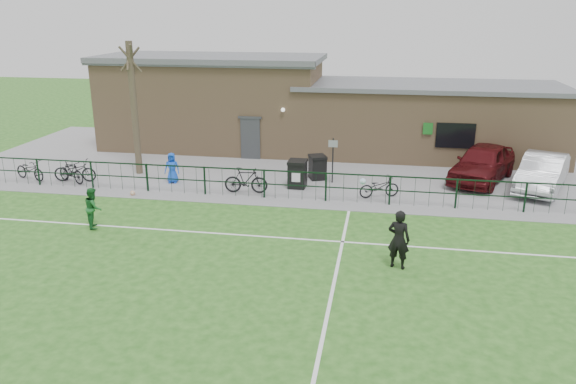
% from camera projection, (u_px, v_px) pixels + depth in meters
% --- Properties ---
extents(ground, '(90.00, 90.00, 0.00)m').
position_uv_depth(ground, '(256.00, 295.00, 15.05)').
color(ground, '#245719').
rests_on(ground, ground).
extents(paving_strip, '(34.00, 13.00, 0.02)m').
position_uv_depth(paving_strip, '(318.00, 164.00, 27.70)').
color(paving_strip, gray).
rests_on(paving_strip, ground).
extents(pitch_line_touch, '(28.00, 0.10, 0.01)m').
position_uv_depth(pitch_line_touch, '(300.00, 201.00, 22.36)').
color(pitch_line_touch, white).
rests_on(pitch_line_touch, ground).
extents(pitch_line_mid, '(28.00, 0.10, 0.01)m').
position_uv_depth(pitch_line_mid, '(283.00, 238.00, 18.80)').
color(pitch_line_mid, white).
rests_on(pitch_line_mid, ground).
extents(pitch_line_perp, '(0.10, 16.00, 0.01)m').
position_uv_depth(pitch_line_perp, '(330.00, 301.00, 14.73)').
color(pitch_line_perp, white).
rests_on(pitch_line_perp, ground).
extents(perimeter_fence, '(28.00, 0.10, 1.20)m').
position_uv_depth(perimeter_fence, '(301.00, 186.00, 22.36)').
color(perimeter_fence, black).
rests_on(perimeter_fence, ground).
extents(bare_tree, '(0.30, 0.30, 6.00)m').
position_uv_depth(bare_tree, '(134.00, 110.00, 25.27)').
color(bare_tree, '#423628').
rests_on(bare_tree, ground).
extents(wheelie_bin_left, '(0.90, 0.95, 1.00)m').
position_uv_depth(wheelie_bin_left, '(317.00, 168.00, 25.15)').
color(wheelie_bin_left, black).
rests_on(wheelie_bin_left, paving_strip).
extents(wheelie_bin_right, '(0.74, 0.84, 1.10)m').
position_uv_depth(wheelie_bin_right, '(297.00, 175.00, 23.96)').
color(wheelie_bin_right, black).
rests_on(wheelie_bin_right, paving_strip).
extents(sign_post, '(0.06, 0.06, 2.00)m').
position_uv_depth(sign_post, '(333.00, 161.00, 24.44)').
color(sign_post, black).
rests_on(sign_post, paving_strip).
extents(car_maroon, '(3.78, 5.18, 1.64)m').
position_uv_depth(car_maroon, '(483.00, 163.00, 24.75)').
color(car_maroon, '#490D10').
rests_on(car_maroon, paving_strip).
extents(car_silver, '(3.19, 4.82, 1.50)m').
position_uv_depth(car_silver, '(542.00, 172.00, 23.58)').
color(car_silver, '#B4B6BC').
rests_on(car_silver, paving_strip).
extents(bicycle_a, '(1.85, 1.15, 0.92)m').
position_uv_depth(bicycle_a, '(30.00, 170.00, 25.04)').
color(bicycle_a, black).
rests_on(bicycle_a, paving_strip).
extents(bicycle_b, '(1.70, 1.10, 0.99)m').
position_uv_depth(bicycle_b, '(71.00, 172.00, 24.59)').
color(bicycle_b, black).
rests_on(bicycle_b, paving_strip).
extents(bicycle_c, '(1.95, 0.88, 0.99)m').
position_uv_depth(bicycle_c, '(75.00, 171.00, 24.78)').
color(bicycle_c, black).
rests_on(bicycle_c, paving_strip).
extents(bicycle_d, '(1.84, 0.64, 1.09)m').
position_uv_depth(bicycle_d, '(246.00, 180.00, 23.20)').
color(bicycle_d, black).
rests_on(bicycle_d, paving_strip).
extents(bicycle_e, '(1.76, 1.15, 0.87)m').
position_uv_depth(bicycle_e, '(379.00, 187.00, 22.68)').
color(bicycle_e, black).
rests_on(bicycle_e, paving_strip).
extents(spectator_child, '(0.71, 0.52, 1.34)m').
position_uv_depth(spectator_child, '(172.00, 168.00, 24.55)').
color(spectator_child, blue).
rests_on(spectator_child, paving_strip).
extents(goalkeeper_kick, '(1.70, 3.51, 1.80)m').
position_uv_depth(goalkeeper_kick, '(398.00, 238.00, 16.44)').
color(goalkeeper_kick, black).
rests_on(goalkeeper_kick, ground).
extents(outfield_player, '(0.79, 0.87, 1.44)m').
position_uv_depth(outfield_player, '(93.00, 208.00, 19.52)').
color(outfield_player, '#1B6128').
rests_on(outfield_player, ground).
extents(ball_ground, '(0.21, 0.21, 0.21)m').
position_uv_depth(ball_ground, '(133.00, 193.00, 23.05)').
color(ball_ground, silver).
rests_on(ball_ground, ground).
extents(clubhouse, '(24.25, 5.40, 4.96)m').
position_uv_depth(clubhouse, '(309.00, 109.00, 29.96)').
color(clubhouse, '#A1805A').
rests_on(clubhouse, ground).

